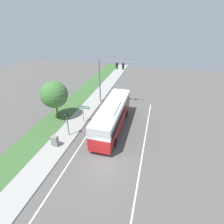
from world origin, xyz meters
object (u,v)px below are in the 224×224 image
Objects in this scene: bus at (112,115)px; street_sign at (84,111)px; pedestrian_signal at (67,120)px; signal_gantry at (108,74)px; utility_cabinet at (55,141)px.

street_sign is (-4.15, 0.34, -0.13)m from bus.
signal_gantry is at bearing 78.05° from pedestrian_signal.
signal_gantry reaches higher than pedestrian_signal.
bus reaches higher than street_sign.
signal_gantry reaches higher than bus.
bus is at bearing 31.88° from pedestrian_signal.
pedestrian_signal is at bearing -101.48° from street_sign.
bus is 7.66m from utility_cabinet.
bus is 1.51× the size of signal_gantry.
street_sign is (-1.53, -7.11, -3.21)m from signal_gantry.
utility_cabinet is (-2.79, -12.71, -4.39)m from signal_gantry.
signal_gantry is 13.74m from utility_cabinet.
bus is 3.30× the size of pedestrian_signal.
pedestrian_signal reaches higher than street_sign.
pedestrian_signal is 2.77m from utility_cabinet.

